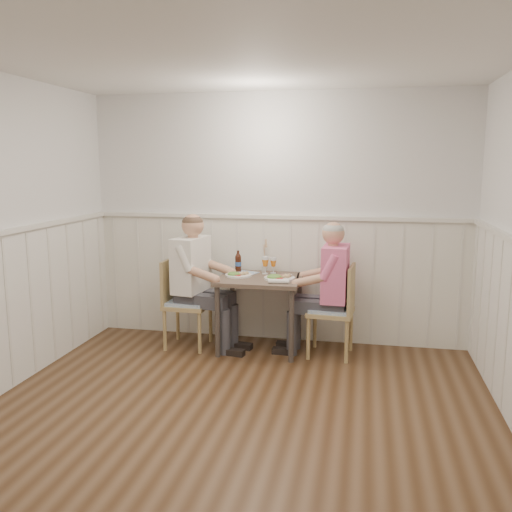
# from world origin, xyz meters

# --- Properties ---
(ground_plane) EXTENTS (4.50, 4.50, 0.00)m
(ground_plane) POSITION_xyz_m (0.00, 0.00, 0.00)
(ground_plane) COLOR #432A16
(room_shell) EXTENTS (4.04, 4.54, 2.60)m
(room_shell) POSITION_xyz_m (0.00, 0.00, 1.52)
(room_shell) COLOR white
(room_shell) RESTS_ON ground
(wainscot) EXTENTS (4.00, 4.49, 1.34)m
(wainscot) POSITION_xyz_m (0.00, 0.69, 0.69)
(wainscot) COLOR white
(wainscot) RESTS_ON ground
(dining_table) EXTENTS (0.82, 0.70, 0.75)m
(dining_table) POSITION_xyz_m (-0.11, 1.84, 0.64)
(dining_table) COLOR #4F4236
(dining_table) RESTS_ON ground
(chair_right) EXTENTS (0.46, 0.46, 0.91)m
(chair_right) POSITION_xyz_m (0.66, 1.81, 0.49)
(chair_right) COLOR tan
(chair_right) RESTS_ON ground
(chair_left) EXTENTS (0.44, 0.44, 0.91)m
(chair_left) POSITION_xyz_m (-0.91, 1.79, 0.49)
(chair_left) COLOR tan
(chair_left) RESTS_ON ground
(man_in_pink) EXTENTS (0.63, 0.44, 1.35)m
(man_in_pink) POSITION_xyz_m (0.60, 1.82, 0.56)
(man_in_pink) COLOR #3F3F47
(man_in_pink) RESTS_ON ground
(diner_cream) EXTENTS (0.70, 0.49, 1.40)m
(diner_cream) POSITION_xyz_m (-0.77, 1.80, 0.59)
(diner_cream) COLOR #3F3F47
(diner_cream) RESTS_ON ground
(plate_man) EXTENTS (0.30, 0.30, 0.08)m
(plate_man) POSITION_xyz_m (0.09, 1.79, 0.77)
(plate_man) COLOR white
(plate_man) RESTS_ON dining_table
(plate_diner) EXTENTS (0.27, 0.27, 0.07)m
(plate_diner) POSITION_xyz_m (-0.34, 1.85, 0.77)
(plate_diner) COLOR white
(plate_diner) RESTS_ON dining_table
(beer_glass_a) EXTENTS (0.07, 0.07, 0.16)m
(beer_glass_a) POSITION_xyz_m (-0.01, 2.07, 0.86)
(beer_glass_a) COLOR silver
(beer_glass_a) RESTS_ON dining_table
(beer_glass_b) EXTENTS (0.07, 0.07, 0.18)m
(beer_glass_b) POSITION_xyz_m (-0.09, 2.02, 0.87)
(beer_glass_b) COLOR silver
(beer_glass_b) RESTS_ON dining_table
(beer_bottle) EXTENTS (0.06, 0.06, 0.23)m
(beer_bottle) POSITION_xyz_m (-0.38, 2.06, 0.85)
(beer_bottle) COLOR #33150C
(beer_bottle) RESTS_ON dining_table
(rolled_napkin) EXTENTS (0.20, 0.07, 0.04)m
(rolled_napkin) POSITION_xyz_m (0.12, 1.60, 0.77)
(rolled_napkin) COLOR white
(rolled_napkin) RESTS_ON dining_table
(grass_vase) EXTENTS (0.04, 0.04, 0.36)m
(grass_vase) POSITION_xyz_m (-0.13, 2.15, 0.91)
(grass_vase) COLOR silver
(grass_vase) RESTS_ON dining_table
(gingham_mat) EXTENTS (0.37, 0.33, 0.01)m
(gingham_mat) POSITION_xyz_m (-0.34, 2.00, 0.75)
(gingham_mat) COLOR #5C89BF
(gingham_mat) RESTS_ON dining_table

